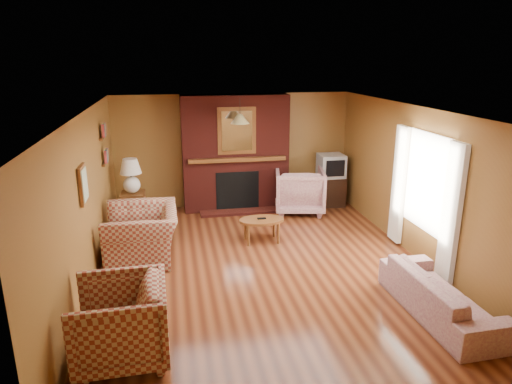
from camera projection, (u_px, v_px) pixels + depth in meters
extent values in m
plane|color=#451D0E|center=(264.00, 268.00, 7.06)|extent=(6.50, 6.50, 0.00)
plane|color=white|center=(265.00, 111.00, 6.37)|extent=(6.50, 6.50, 0.00)
plane|color=brown|center=(234.00, 150.00, 9.77)|extent=(6.50, 0.00, 6.50)
plane|color=brown|center=(348.00, 308.00, 3.66)|extent=(6.50, 0.00, 6.50)
plane|color=brown|center=(87.00, 203.00, 6.26)|extent=(0.00, 6.50, 6.50)
plane|color=brown|center=(420.00, 185.00, 7.16)|extent=(0.00, 6.50, 6.50)
cube|color=#4E1511|center=(235.00, 153.00, 9.54)|extent=(2.20, 0.50, 2.40)
cube|color=black|center=(237.00, 190.00, 9.54)|extent=(0.90, 0.06, 0.80)
cube|color=#4E1511|center=(239.00, 212.00, 9.50)|extent=(1.60, 0.35, 0.06)
cube|color=brown|center=(237.00, 159.00, 9.31)|extent=(2.00, 0.18, 0.08)
cube|color=brown|center=(237.00, 131.00, 9.17)|extent=(0.78, 0.05, 0.95)
cube|color=white|center=(237.00, 131.00, 9.14)|extent=(0.62, 0.02, 0.80)
cube|color=beige|center=(451.00, 214.00, 6.30)|extent=(0.08, 0.35, 2.00)
cube|color=beige|center=(399.00, 185.00, 7.71)|extent=(0.08, 0.35, 2.00)
cube|color=white|center=(427.00, 182.00, 6.94)|extent=(0.03, 1.10, 1.50)
cube|color=brown|center=(105.00, 162.00, 8.02)|extent=(0.06, 0.55, 0.04)
cube|color=brown|center=(103.00, 137.00, 7.89)|extent=(0.06, 0.55, 0.04)
cube|color=brown|center=(83.00, 184.00, 5.89)|extent=(0.04, 0.40, 0.50)
cube|color=silver|center=(85.00, 184.00, 5.89)|extent=(0.01, 0.32, 0.42)
cylinder|color=black|center=(240.00, 107.00, 8.59)|extent=(0.01, 0.01, 0.35)
cone|color=tan|center=(240.00, 119.00, 8.65)|extent=(0.36, 0.36, 0.18)
imported|color=maroon|center=(142.00, 234.00, 7.27)|extent=(1.14, 1.30, 0.83)
imported|color=maroon|center=(120.00, 322.00, 4.82)|extent=(1.00, 0.98, 0.89)
imported|color=#C0AE95|center=(441.00, 295.00, 5.70)|extent=(0.79, 1.90, 0.55)
imported|color=#C0AE95|center=(299.00, 190.00, 9.48)|extent=(1.18, 1.20, 0.92)
ellipsoid|color=brown|center=(262.00, 220.00, 7.96)|extent=(0.79, 0.49, 0.05)
cube|color=black|center=(262.00, 218.00, 7.95)|extent=(0.15, 0.05, 0.02)
cylinder|color=brown|center=(274.00, 227.00, 8.21)|extent=(0.05, 0.05, 0.37)
cylinder|color=brown|center=(245.00, 229.00, 8.12)|extent=(0.05, 0.05, 0.37)
cylinder|color=brown|center=(278.00, 234.00, 7.92)|extent=(0.05, 0.05, 0.37)
cylinder|color=brown|center=(248.00, 236.00, 7.82)|extent=(0.05, 0.05, 0.37)
cube|color=brown|center=(134.00, 208.00, 8.90)|extent=(0.46, 0.46, 0.60)
sphere|color=white|center=(132.00, 185.00, 8.77)|extent=(0.33, 0.33, 0.33)
cylinder|color=black|center=(131.00, 175.00, 8.71)|extent=(0.03, 0.03, 0.10)
cone|color=white|center=(130.00, 166.00, 8.66)|extent=(0.41, 0.41, 0.29)
cube|color=black|center=(330.00, 191.00, 9.97)|extent=(0.62, 0.57, 0.64)
cube|color=#9FA2A7|center=(331.00, 166.00, 9.81)|extent=(0.53, 0.51, 0.49)
cube|color=black|center=(335.00, 168.00, 9.56)|extent=(0.41, 0.03, 0.35)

